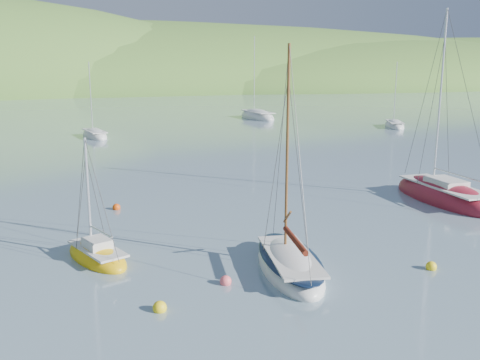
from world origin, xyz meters
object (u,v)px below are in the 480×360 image
object	(u,v)px
daysailer_white	(290,265)
distant_sloop_b	(257,117)
sailboat_yellow	(97,256)
distant_sloop_a	(95,136)
distant_sloop_d	(394,126)
sloop_red	(443,197)

from	to	relation	value
daysailer_white	distant_sloop_b	xyz separation A→B (m)	(19.07, 58.50, -0.01)
sailboat_yellow	distant_sloop_a	bearing A→B (deg)	65.36
daysailer_white	distant_sloop_a	world-z (taller)	daysailer_white
sailboat_yellow	distant_sloop_d	xyz separation A→B (m)	(40.63, 38.54, 0.01)
sloop_red	distant_sloop_d	size ratio (longest dim) A/B	1.37
daysailer_white	distant_sloop_b	world-z (taller)	distant_sloop_b
distant_sloop_b	distant_sloop_d	world-z (taller)	distant_sloop_b
sailboat_yellow	distant_sloop_b	bearing A→B (deg)	41.77
distant_sloop_b	sloop_red	bearing A→B (deg)	-102.12
sloop_red	sailboat_yellow	bearing A→B (deg)	-169.64
sloop_red	daysailer_white	bearing A→B (deg)	-150.76
daysailer_white	distant_sloop_d	bearing A→B (deg)	60.43
sloop_red	distant_sloop_b	xyz separation A→B (m)	(5.30, 50.74, -0.02)
daysailer_white	distant_sloop_d	xyz separation A→B (m)	(32.91, 42.31, -0.06)
daysailer_white	distant_sloop_b	bearing A→B (deg)	80.26
sailboat_yellow	distant_sloop_a	size ratio (longest dim) A/B	0.64
distant_sloop_a	distant_sloop_d	bearing A→B (deg)	-14.88
distant_sloop_a	distant_sloop_d	xyz separation A→B (m)	(38.86, -2.18, 0.00)
distant_sloop_b	distant_sloop_d	bearing A→B (deg)	-55.64
daysailer_white	sailboat_yellow	distance (m)	8.59
distant_sloop_b	sailboat_yellow	bearing A→B (deg)	-122.23
sloop_red	sailboat_yellow	world-z (taller)	sloop_red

